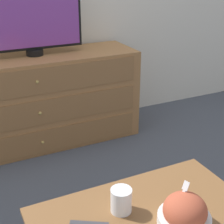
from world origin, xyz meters
name	(u,v)px	position (x,y,z in m)	size (l,w,h in m)	color
ground_plane	(34,128)	(0.00, 0.00, 0.00)	(12.00, 12.00, 0.00)	#474C56
dresser	(32,102)	(-0.05, -0.27, 0.36)	(1.68, 0.49, 0.72)	#9E6B3D
tv	(32,20)	(0.02, -0.23, 0.98)	(0.75, 0.13, 0.49)	black
takeout_bowl	(185,213)	(0.15, -1.95, 0.48)	(0.21, 0.21, 0.17)	silver
drink_cup	(121,202)	(-0.04, -1.78, 0.48)	(0.09, 0.09, 0.10)	white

